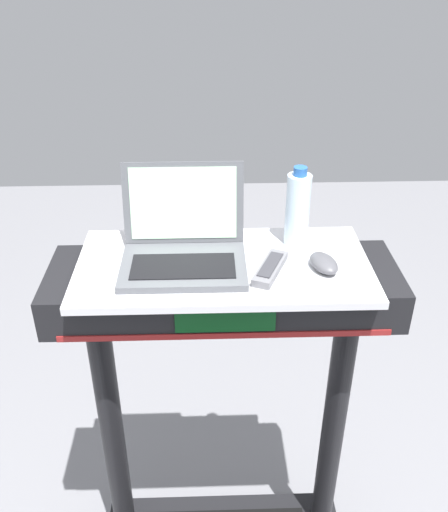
# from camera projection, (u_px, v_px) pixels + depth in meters

# --- Properties ---
(desk_board) EXTENTS (0.74, 0.37, 0.02)m
(desk_board) POSITION_uv_depth(u_px,v_px,m) (223.00, 266.00, 1.42)
(desk_board) COLOR silver
(desk_board) RESTS_ON treadmill_base
(laptop) EXTENTS (0.31, 0.26, 0.23)m
(laptop) POSITION_uv_depth(u_px,v_px,m) (183.00, 245.00, 1.40)
(laptop) COLOR #515459
(laptop) RESTS_ON desk_board
(computer_mouse) EXTENTS (0.09, 0.11, 0.03)m
(computer_mouse) POSITION_uv_depth(u_px,v_px,m) (324.00, 263.00, 1.38)
(computer_mouse) COLOR #4C4C51
(computer_mouse) RESTS_ON desk_board
(water_bottle) EXTENTS (0.06, 0.06, 0.22)m
(water_bottle) POSITION_uv_depth(u_px,v_px,m) (298.00, 209.00, 1.45)
(water_bottle) COLOR silver
(water_bottle) RESTS_ON desk_board
(tv_remote) EXTENTS (0.11, 0.17, 0.02)m
(tv_remote) POSITION_uv_depth(u_px,v_px,m) (270.00, 268.00, 1.37)
(tv_remote) COLOR slate
(tv_remote) RESTS_ON desk_board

